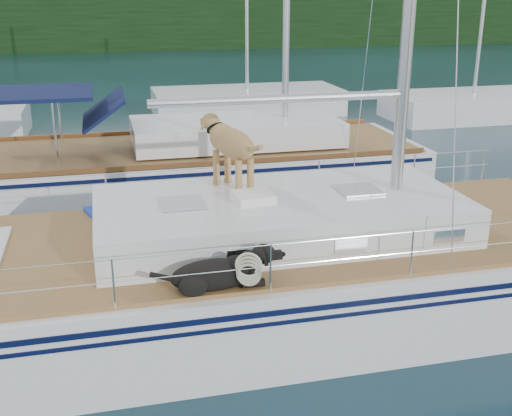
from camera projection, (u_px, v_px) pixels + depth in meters
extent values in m
plane|color=black|center=(227.00, 316.00, 9.55)|extent=(120.00, 120.00, 0.00)
cube|color=black|center=(114.00, 11.00, 49.94)|extent=(90.00, 3.00, 6.00)
cube|color=#595147|center=(115.00, 41.00, 51.82)|extent=(92.00, 1.00, 1.20)
cube|color=silver|center=(226.00, 286.00, 9.39)|extent=(12.00, 3.80, 1.40)
cube|color=#9C703E|center=(225.00, 240.00, 9.15)|extent=(11.52, 3.50, 0.06)
cube|color=silver|center=(279.00, 215.00, 9.23)|extent=(5.20, 2.50, 0.55)
cylinder|color=silver|center=(281.00, 99.00, 8.69)|extent=(3.60, 0.12, 0.12)
cylinder|color=silver|center=(254.00, 247.00, 7.35)|extent=(10.56, 0.01, 0.01)
cylinder|color=silver|center=(204.00, 168.00, 10.57)|extent=(10.56, 0.01, 0.01)
cube|color=blue|center=(108.00, 210.00, 10.22)|extent=(0.78, 0.64, 0.05)
cube|color=white|center=(253.00, 198.00, 8.89)|extent=(0.59, 0.51, 0.14)
torus|color=beige|center=(249.00, 265.00, 7.35)|extent=(0.42, 0.25, 0.40)
cube|color=silver|center=(187.00, 175.00, 15.14)|extent=(11.00, 3.50, 1.30)
cube|color=#9C703E|center=(186.00, 148.00, 14.93)|extent=(10.56, 3.29, 0.06)
cube|color=silver|center=(236.00, 131.00, 15.09)|extent=(4.80, 2.30, 0.55)
cube|color=#0F153E|center=(35.00, 93.00, 13.76)|extent=(2.40, 2.30, 0.08)
cube|color=silver|center=(247.00, 103.00, 25.02)|extent=(7.20, 3.00, 1.10)
cube|color=silver|center=(472.00, 108.00, 24.06)|extent=(6.40, 3.00, 1.10)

